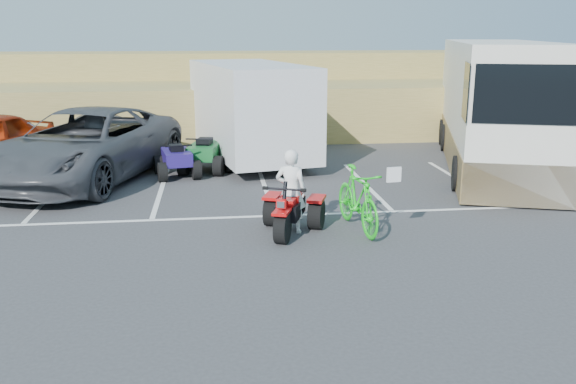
{
  "coord_description": "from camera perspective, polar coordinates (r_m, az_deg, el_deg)",
  "views": [
    {
      "loc": [
        -1.3,
        -10.51,
        3.97
      ],
      "look_at": [
        0.08,
        0.67,
        1.0
      ],
      "focal_mm": 38.0,
      "sensor_mm": 36.0,
      "label": 1
    }
  ],
  "objects": [
    {
      "name": "parking_stripes",
      "position": [
        15.26,
        1.38,
        -0.3
      ],
      "size": [
        28.0,
        5.16,
        0.01
      ],
      "color": "white",
      "rests_on": "ground"
    },
    {
      "name": "grass_embankment",
      "position": [
        26.15,
        -4.18,
        9.13
      ],
      "size": [
        40.0,
        8.5,
        3.1
      ],
      "color": "olive",
      "rests_on": "ground"
    },
    {
      "name": "quad_atv_blue",
      "position": [
        17.55,
        -10.29,
        1.44
      ],
      "size": [
        1.42,
        1.73,
        1.01
      ],
      "primitive_type": null,
      "rotation": [
        0.0,
        0.0,
        0.19
      ],
      "color": "navy",
      "rests_on": "ground"
    },
    {
      "name": "quad_atv_green",
      "position": [
        18.07,
        -7.72,
        1.93
      ],
      "size": [
        1.58,
        1.9,
        1.09
      ],
      "primitive_type": null,
      "rotation": [
        0.0,
        0.0,
        -0.21
      ],
      "color": "#135624",
      "rests_on": "ground"
    },
    {
      "name": "grey_pickup",
      "position": [
        17.58,
        -18.44,
        4.17
      ],
      "size": [
        5.29,
        7.64,
        1.94
      ],
      "primitive_type": "imported",
      "rotation": [
        0.0,
        0.0,
        -0.33
      ],
      "color": "#404146",
      "rests_on": "ground"
    },
    {
      "name": "cargo_trailer",
      "position": [
        19.42,
        -3.59,
        7.82
      ],
      "size": [
        3.85,
        6.87,
        3.02
      ],
      "rotation": [
        0.0,
        0.0,
        0.2
      ],
      "color": "silver",
      "rests_on": "ground"
    },
    {
      "name": "ground",
      "position": [
        11.31,
        0.02,
        -5.78
      ],
      "size": [
        100.0,
        100.0,
        0.0
      ],
      "primitive_type": "plane",
      "color": "#363639",
      "rests_on": "ground"
    },
    {
      "name": "rider",
      "position": [
        12.27,
        0.27,
        0.09
      ],
      "size": [
        0.73,
        0.6,
        1.72
      ],
      "primitive_type": "imported",
      "rotation": [
        0.0,
        0.0,
        2.79
      ],
      "color": "white",
      "rests_on": "ground"
    },
    {
      "name": "rv_motorhome",
      "position": [
        19.63,
        18.69,
        7.01
      ],
      "size": [
        5.56,
        10.44,
        3.65
      ],
      "rotation": [
        0.0,
        0.0,
        -0.31
      ],
      "color": "silver",
      "rests_on": "ground"
    },
    {
      "name": "red_trike_atv",
      "position": [
        12.38,
        0.11,
        -3.94
      ],
      "size": [
        1.75,
        2.0,
        1.08
      ],
      "primitive_type": null,
      "rotation": [
        0.0,
        0.0,
        -0.35
      ],
      "color": "red",
      "rests_on": "ground"
    },
    {
      "name": "green_dirt_bike",
      "position": [
        12.54,
        6.53,
        -0.67
      ],
      "size": [
        0.91,
        2.23,
        1.3
      ],
      "primitive_type": "imported",
      "rotation": [
        0.0,
        0.0,
        0.14
      ],
      "color": "#14BF19",
      "rests_on": "ground"
    }
  ]
}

